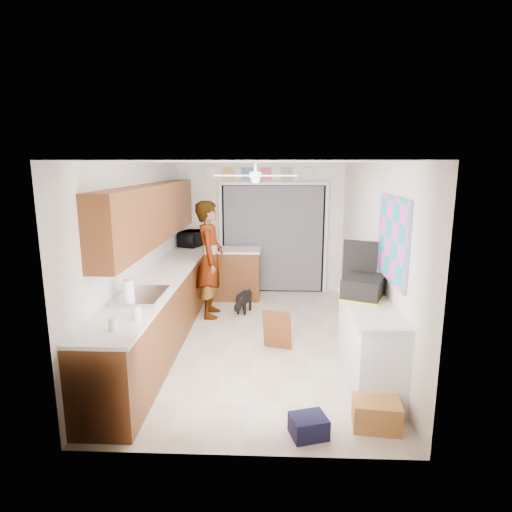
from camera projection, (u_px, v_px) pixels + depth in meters
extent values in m
plane|color=beige|center=(255.00, 340.00, 6.14)|extent=(5.00, 5.00, 0.00)
plane|color=white|center=(255.00, 162.00, 5.62)|extent=(5.00, 5.00, 0.00)
plane|color=white|center=(260.00, 229.00, 8.33)|extent=(3.20, 0.00, 3.20)
plane|color=white|center=(241.00, 319.00, 3.44)|extent=(3.20, 0.00, 3.20)
plane|color=white|center=(140.00, 254.00, 5.95)|extent=(0.00, 5.00, 5.00)
plane|color=white|center=(372.00, 256.00, 5.82)|extent=(0.00, 5.00, 5.00)
cube|color=brown|center=(164.00, 309.00, 6.10)|extent=(0.60, 4.80, 0.90)
cube|color=white|center=(163.00, 277.00, 6.00)|extent=(0.62, 4.80, 0.04)
cube|color=brown|center=(153.00, 213.00, 6.02)|extent=(0.32, 4.00, 0.80)
cube|color=silver|center=(142.00, 296.00, 5.02)|extent=(0.50, 0.76, 0.06)
cylinder|color=silver|center=(125.00, 288.00, 5.01)|extent=(0.03, 0.03, 0.22)
cube|color=brown|center=(233.00, 274.00, 8.02)|extent=(1.00, 0.60, 0.90)
cube|color=white|center=(233.00, 250.00, 7.93)|extent=(1.04, 0.64, 0.04)
cube|color=black|center=(273.00, 239.00, 8.33)|extent=(2.00, 0.06, 2.10)
cube|color=slate|center=(273.00, 239.00, 8.29)|extent=(1.90, 0.03, 2.05)
cube|color=white|center=(221.00, 239.00, 8.34)|extent=(0.06, 0.04, 2.10)
cube|color=white|center=(326.00, 240.00, 8.26)|extent=(0.06, 0.04, 2.10)
cube|color=white|center=(274.00, 184.00, 8.08)|extent=(2.10, 0.04, 0.06)
cube|color=gold|center=(229.00, 174.00, 8.10)|extent=(0.22, 0.02, 0.22)
cube|color=#456ABA|center=(247.00, 174.00, 8.09)|extent=(0.22, 0.02, 0.22)
cube|color=#DB525B|center=(266.00, 174.00, 8.07)|extent=(0.22, 0.02, 0.22)
cube|color=#73B165|center=(287.00, 174.00, 8.06)|extent=(0.22, 0.02, 0.22)
cube|color=silver|center=(308.00, 174.00, 8.04)|extent=(0.22, 0.02, 0.22)
cube|color=silver|center=(210.00, 174.00, 8.12)|extent=(0.22, 0.02, 0.26)
cube|color=white|center=(370.00, 347.00, 4.82)|extent=(0.50, 1.40, 0.90)
cube|color=white|center=(371.00, 307.00, 4.73)|extent=(0.54, 1.44, 0.04)
cube|color=#F259DB|center=(392.00, 240.00, 4.76)|extent=(0.03, 1.15, 0.95)
cube|color=white|center=(255.00, 176.00, 5.86)|extent=(1.14, 1.14, 0.24)
imported|color=black|center=(192.00, 238.00, 8.17)|extent=(0.52, 0.62, 0.30)
cylinder|color=silver|center=(137.00, 313.00, 4.30)|extent=(0.12, 0.12, 0.14)
cylinder|color=silver|center=(113.00, 324.00, 4.00)|extent=(0.11, 0.11, 0.12)
cylinder|color=white|center=(128.00, 292.00, 4.77)|extent=(0.15, 0.15, 0.27)
cube|color=black|center=(364.00, 287.00, 5.02)|extent=(0.62, 0.69, 0.24)
cube|color=yellow|center=(363.00, 296.00, 5.05)|extent=(0.63, 0.71, 0.02)
cube|color=black|center=(360.00, 261.00, 5.26)|extent=(0.40, 0.19, 0.50)
cube|color=#CB8740|center=(376.00, 414.00, 4.08)|extent=(0.47, 0.38, 0.28)
cube|color=black|center=(309.00, 426.00, 3.95)|extent=(0.39, 0.35, 0.20)
cube|color=brown|center=(277.00, 330.00, 5.76)|extent=(0.41, 0.25, 0.57)
imported|color=white|center=(210.00, 259.00, 6.96)|extent=(0.50, 0.72, 1.91)
cube|color=black|center=(244.00, 301.00, 7.26)|extent=(0.36, 0.53, 0.38)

